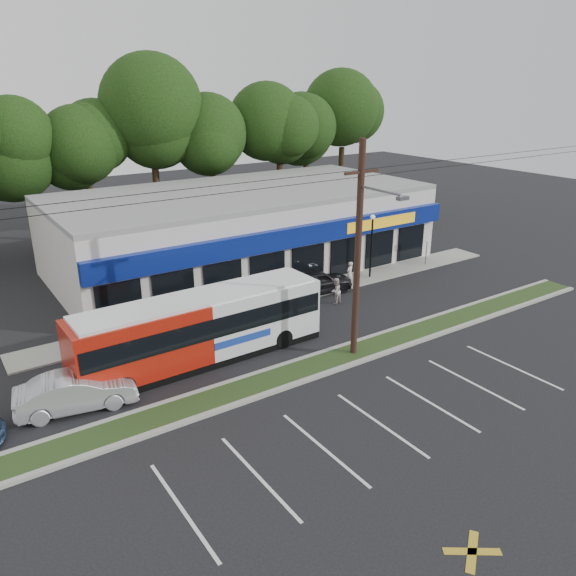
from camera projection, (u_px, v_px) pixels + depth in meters
The scene contains 15 objects.
ground at pixel (315, 381), 24.35m from camera, with size 120.00×120.00×0.00m, color black.
grass_strip at pixel (302, 370), 25.10m from camera, with size 40.00×1.60×0.12m, color #243616.
curb_south at pixel (313, 378), 24.44m from camera, with size 40.00×0.25×0.14m, color #9E9E93.
curb_north at pixel (291, 363), 25.76m from camera, with size 40.00×0.25×0.14m, color #9E9E93.
sidewalk at pixel (293, 295), 33.94m from camera, with size 32.00×2.20×0.10m, color #9E9E93.
strip_mall at pixel (242, 228), 38.67m from camera, with size 25.00×12.55×5.30m.
utility_pole at pixel (356, 246), 24.66m from camera, with size 50.00×2.77×10.00m.
lamp_post at pixel (372, 239), 36.01m from camera, with size 0.30×0.30×4.25m.
sign_post at pixel (427, 244), 38.85m from camera, with size 0.45×0.10×2.23m.
tree_line at pixel (160, 132), 43.72m from camera, with size 46.76×6.76×11.83m.
metrobus at pixel (201, 326), 25.60m from camera, with size 11.93×2.76×3.19m.
car_dark at pixel (317, 281), 34.05m from camera, with size 1.80×4.48×1.53m, color black.
car_silver at pixel (76, 392), 22.03m from camera, with size 1.59×4.57×1.51m, color #A9AAB0.
pedestrian_a at pixel (350, 274), 35.39m from camera, with size 0.57×0.37×1.55m, color silver.
pedestrian_b at pixel (336, 291), 32.51m from camera, with size 0.75×0.58×1.54m, color beige.
Camera 1 is at (-12.94, -17.10, 12.26)m, focal length 35.00 mm.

